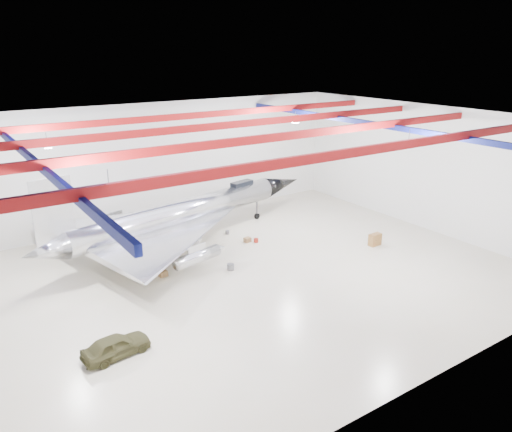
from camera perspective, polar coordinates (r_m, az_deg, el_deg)
floor at (r=35.62m, az=-2.61°, el=-7.26°), size 40.00×40.00×0.00m
wall_back at (r=46.65m, az=-12.42°, el=5.77°), size 40.00×0.00×40.00m
wall_right at (r=46.79m, az=18.76°, el=5.25°), size 0.00×30.00×30.00m
ceiling at (r=32.36m, az=-2.90°, el=10.54°), size 40.00×40.00×0.00m
ceiling_structure at (r=32.47m, az=-2.88°, el=9.36°), size 39.50×29.50×1.08m
jet_aircraft at (r=41.29m, az=-8.56°, el=0.01°), size 27.71×19.02×7.63m
jeep at (r=28.22m, az=-15.70°, el=-14.09°), size 3.79×1.89×1.24m
desk at (r=42.48m, az=13.44°, el=-2.63°), size 1.13×0.60×1.01m
crate_ply at (r=36.58m, az=-10.57°, el=-6.51°), size 0.64×0.54×0.40m
toolbox_red at (r=41.23m, az=-8.61°, el=-3.52°), size 0.42×0.34×0.28m
engine_drum at (r=37.00m, az=-2.92°, el=-5.83°), size 0.59×0.59×0.47m
parts_bin at (r=42.14m, az=-0.99°, el=-2.73°), size 0.60×0.50×0.39m
crate_small at (r=37.94m, az=-15.16°, el=-6.01°), size 0.49×0.43×0.29m
tool_chest at (r=42.07m, az=0.01°, el=-2.80°), size 0.46×0.46×0.34m
oil_barrel at (r=38.98m, az=-7.12°, el=-4.72°), size 0.66×0.61×0.37m
spares_box at (r=43.99m, az=-3.31°, el=-1.86°), size 0.39×0.39×0.32m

